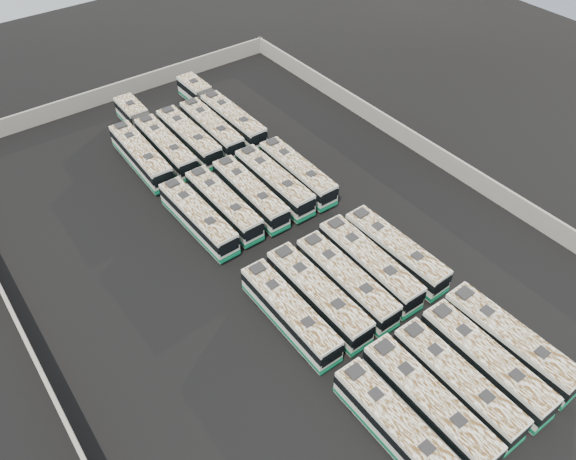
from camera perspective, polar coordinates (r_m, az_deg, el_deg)
The scene contains 22 objects.
ground at distance 52.17m, azimuth -0.31°, elevation -2.86°, with size 140.00×140.00×0.00m, color black.
perimeter_wall at distance 51.38m, azimuth -0.32°, elevation -2.00°, with size 45.20×73.20×2.20m.
bus_front_far_left at distance 41.12m, azimuth 11.10°, elevation -19.28°, with size 2.35×10.93×3.08m.
bus_front_left at distance 42.46m, azimuth 14.04°, elevation -16.75°, with size 2.47×11.25×3.16m.
bus_front_center at distance 43.96m, azimuth 16.74°, elevation -14.60°, with size 2.41×10.95×3.08m.
bus_front_right at distance 45.57m, azimuth 19.39°, elevation -12.56°, with size 2.52×11.15×3.13m.
bus_front_far_right at distance 47.34m, azimuth 21.54°, elevation -10.51°, with size 2.64×11.30×3.17m.
bus_midfront_far_left at distance 45.89m, azimuth 0.16°, elevation -8.44°, with size 2.38×10.90×3.07m.
bus_midfront_left at distance 47.03m, azimuth 3.03°, elevation -6.70°, with size 2.43×11.31×3.18m.
bus_midfront_center at distance 48.33m, azimuth 5.91°, elevation -5.21°, with size 2.40×11.05×3.11m.
bus_midfront_right at distance 49.87m, azimuth 8.23°, elevation -3.47°, with size 2.60×11.35×3.19m.
bus_midfront_far_right at distance 51.46m, azimuth 10.82°, elevation -2.13°, with size 2.59×11.07×3.10m.
bus_midback_far_left at distance 54.53m, azimuth -9.13°, elevation 1.23°, with size 2.58×10.96×3.07m.
bus_midback_left at distance 55.68m, azimuth -6.58°, elevation 2.56°, with size 2.38×10.82×3.04m.
bus_midback_center at distance 56.77m, azimuth -3.88°, elevation 3.71°, with size 2.46×10.86×3.05m.
bus_midback_right at distance 58.08m, azimuth -1.46°, elevation 4.90°, with size 2.35×11.06×3.11m.
bus_midback_far_right at distance 59.38m, azimuth 0.94°, elevation 5.86°, with size 2.44×10.89×3.06m.
bus_back_far_left at distance 63.76m, azimuth -14.72°, elevation 7.31°, with size 2.63×11.31×3.17m.
bus_back_left at distance 66.89m, azimuth -13.44°, elevation 9.35°, with size 2.57×16.94×3.07m.
bus_back_center at distance 65.67m, azimuth -10.05°, elevation 9.25°, with size 2.37×11.04×3.11m.
bus_back_right at distance 66.77m, azimuth -7.78°, elevation 10.14°, with size 2.56×11.05×3.10m.
bus_back_far_right at distance 70.22m, azimuth -6.93°, elevation 12.00°, with size 2.45×16.95×3.07m.
Camera 1 is at (-21.43, -29.24, 37.51)m, focal length 35.00 mm.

